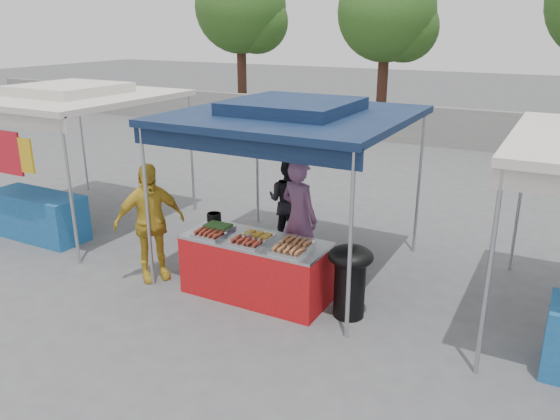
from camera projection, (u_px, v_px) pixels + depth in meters
The scene contains 22 objects.
ground_plane at pixel (260, 293), 7.67m from camera, with size 80.00×80.00×0.00m, color #525254.
back_wall at pixel (441, 127), 16.64m from camera, with size 40.00×0.25×1.20m, color slate.
main_canopy at pixel (292, 114), 7.71m from camera, with size 3.20×3.20×2.57m.
neighbor_stall_left at pixel (56, 142), 9.65m from camera, with size 3.20×3.20×2.57m.
tree_0 at pixel (244, 11), 20.62m from camera, with size 3.51×3.45×5.93m.
tree_1 at pixel (391, 16), 18.05m from camera, with size 3.35×3.26×5.60m.
vendor_table at pixel (256, 268), 7.45m from camera, with size 2.00×0.80×0.85m.
food_tray_fl at pixel (209, 235), 7.37m from camera, with size 0.42×0.30×0.07m.
food_tray_fm at pixel (247, 243), 7.09m from camera, with size 0.42×0.30×0.07m.
food_tray_fr at pixel (288, 251), 6.83m from camera, with size 0.42×0.30×0.07m.
food_tray_bl at pixel (218, 227), 7.64m from camera, with size 0.42×0.30×0.07m.
food_tray_bm at pixel (258, 235), 7.34m from camera, with size 0.42×0.30×0.07m.
food_tray_br at pixel (297, 243), 7.09m from camera, with size 0.42×0.30×0.07m.
cooking_pot at pixel (214, 217), 7.95m from camera, with size 0.21×0.21×0.12m, color black.
skewer_cup at pixel (249, 238), 7.21m from camera, with size 0.08×0.08×0.10m, color #ABACB2.
wok_burner at pixel (350, 275), 6.89m from camera, with size 0.57×0.57×0.97m.
crate_left at pixel (256, 259), 8.36m from camera, with size 0.54×0.38×0.32m, color #123894.
crate_right at pixel (294, 276), 7.84m from camera, with size 0.49×0.34×0.29m, color #123894.
crate_stacked at pixel (295, 258), 7.75m from camera, with size 0.45×0.32×0.27m, color #123894.
vendor_woman at pixel (299, 217), 8.03m from camera, with size 0.64×0.42×1.76m, color #7D5075.
helper_man at pixel (288, 201), 9.14m from camera, with size 0.75×0.58×1.54m, color black.
customer_person at pixel (150, 222), 7.84m from camera, with size 1.03×0.43×1.75m, color gold.
Camera 1 is at (3.51, -5.93, 3.58)m, focal length 35.00 mm.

